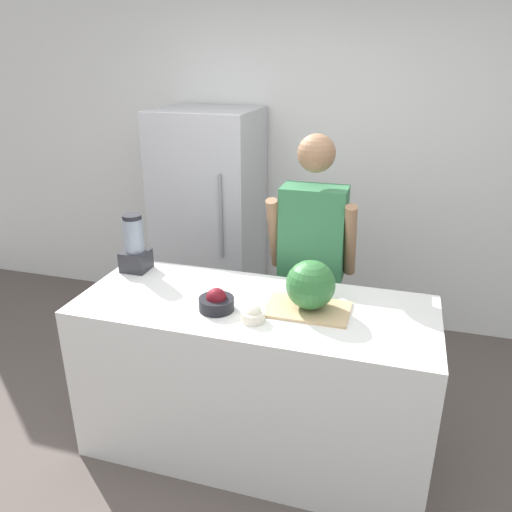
# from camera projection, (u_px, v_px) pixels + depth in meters

# --- Properties ---
(ground_plane) EXTENTS (14.00, 14.00, 0.00)m
(ground_plane) POSITION_uv_depth(u_px,v_px,m) (234.00, 492.00, 2.56)
(ground_plane) COLOR #564C47
(wall_back) EXTENTS (8.00, 0.06, 2.60)m
(wall_back) POSITION_uv_depth(u_px,v_px,m) (316.00, 163.00, 3.91)
(wall_back) COLOR white
(wall_back) RESTS_ON ground_plane
(counter_island) EXTENTS (1.84, 0.74, 0.91)m
(counter_island) POSITION_uv_depth(u_px,v_px,m) (254.00, 378.00, 2.72)
(counter_island) COLOR white
(counter_island) RESTS_ON ground_plane
(refrigerator) EXTENTS (0.74, 0.71, 1.73)m
(refrigerator) POSITION_uv_depth(u_px,v_px,m) (210.00, 222.00, 3.93)
(refrigerator) COLOR #B7B7BC
(refrigerator) RESTS_ON ground_plane
(person) EXTENTS (0.53, 0.27, 1.68)m
(person) POSITION_uv_depth(u_px,v_px,m) (311.00, 268.00, 3.07)
(person) COLOR #333338
(person) RESTS_ON ground_plane
(cutting_board) EXTENTS (0.42, 0.27, 0.01)m
(cutting_board) POSITION_uv_depth(u_px,v_px,m) (307.00, 309.00, 2.48)
(cutting_board) COLOR tan
(cutting_board) RESTS_ON counter_island
(watermelon) EXTENTS (0.25, 0.25, 0.25)m
(watermelon) POSITION_uv_depth(u_px,v_px,m) (310.00, 285.00, 2.44)
(watermelon) COLOR #2D6B33
(watermelon) RESTS_ON cutting_board
(bowl_cherries) EXTENTS (0.18, 0.18, 0.12)m
(bowl_cherries) POSITION_uv_depth(u_px,v_px,m) (216.00, 302.00, 2.48)
(bowl_cherries) COLOR black
(bowl_cherries) RESTS_ON counter_island
(bowl_cream) EXTENTS (0.12, 0.12, 0.09)m
(bowl_cream) POSITION_uv_depth(u_px,v_px,m) (253.00, 314.00, 2.37)
(bowl_cream) COLOR beige
(bowl_cream) RESTS_ON counter_island
(blender) EXTENTS (0.15, 0.15, 0.34)m
(blender) POSITION_uv_depth(u_px,v_px,m) (135.00, 246.00, 2.90)
(blender) COLOR #28282D
(blender) RESTS_ON counter_island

